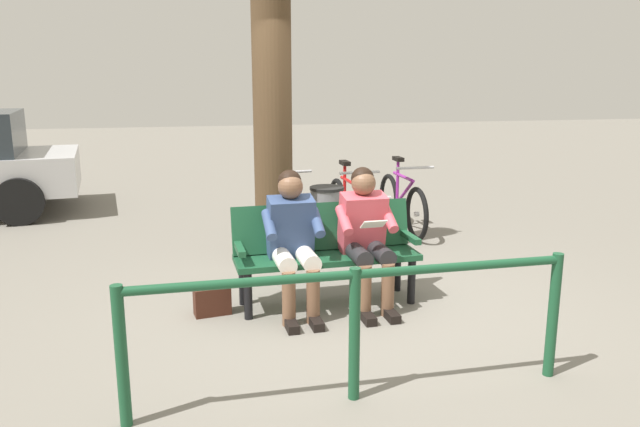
{
  "coord_description": "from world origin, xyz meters",
  "views": [
    {
      "loc": [
        1.38,
        4.77,
        1.97
      ],
      "look_at": [
        0.23,
        -0.47,
        0.75
      ],
      "focal_mm": 34.2,
      "sensor_mm": 36.0,
      "label": 1
    }
  ],
  "objects_px": {
    "handbag": "(212,301)",
    "bicycle_orange": "(282,209)",
    "bicycle_red": "(402,203)",
    "litter_bin": "(327,222)",
    "person_reading": "(366,231)",
    "person_companion": "(293,235)",
    "tree_trunk": "(272,68)",
    "bench": "(325,246)",
    "bicycle_black": "(349,209)"
  },
  "relations": [
    {
      "from": "person_companion",
      "to": "bicycle_black",
      "type": "height_order",
      "value": "person_companion"
    },
    {
      "from": "bicycle_black",
      "to": "bicycle_orange",
      "type": "bearing_deg",
      "value": -105.48
    },
    {
      "from": "tree_trunk",
      "to": "person_companion",
      "type": "bearing_deg",
      "value": 88.36
    },
    {
      "from": "litter_bin",
      "to": "bicycle_red",
      "type": "xyz_separation_m",
      "value": [
        -1.22,
        -0.97,
        -0.04
      ]
    },
    {
      "from": "handbag",
      "to": "bicycle_black",
      "type": "distance_m",
      "value": 2.8
    },
    {
      "from": "person_reading",
      "to": "bicycle_orange",
      "type": "relative_size",
      "value": 0.72
    },
    {
      "from": "handbag",
      "to": "bicycle_red",
      "type": "relative_size",
      "value": 0.18
    },
    {
      "from": "person_reading",
      "to": "person_companion",
      "type": "xyz_separation_m",
      "value": [
        0.64,
        0.02,
        -0.0
      ]
    },
    {
      "from": "tree_trunk",
      "to": "litter_bin",
      "type": "xyz_separation_m",
      "value": [
        -0.59,
        -0.08,
        -1.65
      ]
    },
    {
      "from": "person_reading",
      "to": "person_companion",
      "type": "height_order",
      "value": "same"
    },
    {
      "from": "person_companion",
      "to": "tree_trunk",
      "type": "distance_m",
      "value": 1.95
    },
    {
      "from": "person_companion",
      "to": "bicycle_orange",
      "type": "distance_m",
      "value": 2.45
    },
    {
      "from": "bicycle_red",
      "to": "bicycle_black",
      "type": "height_order",
      "value": "same"
    },
    {
      "from": "person_companion",
      "to": "bicycle_orange",
      "type": "relative_size",
      "value": 0.72
    },
    {
      "from": "person_companion",
      "to": "tree_trunk",
      "type": "height_order",
      "value": "tree_trunk"
    },
    {
      "from": "bench",
      "to": "tree_trunk",
      "type": "bearing_deg",
      "value": -79.04
    },
    {
      "from": "person_reading",
      "to": "handbag",
      "type": "xyz_separation_m",
      "value": [
        1.32,
        -0.04,
        -0.54
      ]
    },
    {
      "from": "litter_bin",
      "to": "bicycle_black",
      "type": "xyz_separation_m",
      "value": [
        -0.45,
        -0.76,
        -0.04
      ]
    },
    {
      "from": "handbag",
      "to": "bicycle_orange",
      "type": "height_order",
      "value": "bicycle_orange"
    },
    {
      "from": "tree_trunk",
      "to": "bicycle_black",
      "type": "height_order",
      "value": "tree_trunk"
    },
    {
      "from": "bench",
      "to": "tree_trunk",
      "type": "relative_size",
      "value": 0.4
    },
    {
      "from": "bench",
      "to": "bicycle_orange",
      "type": "height_order",
      "value": "bicycle_orange"
    },
    {
      "from": "handbag",
      "to": "bicycle_red",
      "type": "height_order",
      "value": "bicycle_red"
    },
    {
      "from": "bench",
      "to": "person_reading",
      "type": "height_order",
      "value": "person_reading"
    },
    {
      "from": "bench",
      "to": "tree_trunk",
      "type": "distance_m",
      "value": 1.97
    },
    {
      "from": "bench",
      "to": "tree_trunk",
      "type": "xyz_separation_m",
      "value": [
        0.28,
        -1.21,
        1.54
      ]
    },
    {
      "from": "bicycle_red",
      "to": "bicycle_orange",
      "type": "distance_m",
      "value": 1.57
    },
    {
      "from": "handbag",
      "to": "litter_bin",
      "type": "distance_m",
      "value": 1.94
    },
    {
      "from": "person_reading",
      "to": "litter_bin",
      "type": "xyz_separation_m",
      "value": [
        0.01,
        -1.44,
        -0.27
      ]
    },
    {
      "from": "bicycle_black",
      "to": "tree_trunk",
      "type": "bearing_deg",
      "value": -53.31
    },
    {
      "from": "bench",
      "to": "person_reading",
      "type": "bearing_deg",
      "value": 152.74
    },
    {
      "from": "handbag",
      "to": "bicycle_orange",
      "type": "xyz_separation_m",
      "value": [
        -0.96,
        -2.35,
        0.24
      ]
    },
    {
      "from": "bicycle_orange",
      "to": "person_reading",
      "type": "bearing_deg",
      "value": -0.17
    },
    {
      "from": "tree_trunk",
      "to": "bicycle_black",
      "type": "xyz_separation_m",
      "value": [
        -1.04,
        -0.84,
        -1.68
      ]
    },
    {
      "from": "bicycle_red",
      "to": "bicycle_black",
      "type": "distance_m",
      "value": 0.79
    },
    {
      "from": "person_reading",
      "to": "person_companion",
      "type": "distance_m",
      "value": 0.64
    },
    {
      "from": "litter_bin",
      "to": "handbag",
      "type": "bearing_deg",
      "value": 46.92
    },
    {
      "from": "person_companion",
      "to": "handbag",
      "type": "distance_m",
      "value": 0.88
    },
    {
      "from": "bench",
      "to": "person_companion",
      "type": "bearing_deg",
      "value": 27.09
    },
    {
      "from": "bench",
      "to": "person_companion",
      "type": "xyz_separation_m",
      "value": [
        0.32,
        0.17,
        0.16
      ]
    },
    {
      "from": "litter_bin",
      "to": "bicycle_orange",
      "type": "height_order",
      "value": "bicycle_orange"
    },
    {
      "from": "tree_trunk",
      "to": "litter_bin",
      "type": "height_order",
      "value": "tree_trunk"
    },
    {
      "from": "litter_bin",
      "to": "bicycle_orange",
      "type": "distance_m",
      "value": 1.01
    },
    {
      "from": "person_companion",
      "to": "bicycle_orange",
      "type": "height_order",
      "value": "person_companion"
    },
    {
      "from": "bench",
      "to": "tree_trunk",
      "type": "height_order",
      "value": "tree_trunk"
    },
    {
      "from": "tree_trunk",
      "to": "bicycle_red",
      "type": "relative_size",
      "value": 2.43
    },
    {
      "from": "bicycle_red",
      "to": "bicycle_black",
      "type": "relative_size",
      "value": 1.0
    },
    {
      "from": "person_reading",
      "to": "bicycle_red",
      "type": "distance_m",
      "value": 2.71
    },
    {
      "from": "bench",
      "to": "litter_bin",
      "type": "xyz_separation_m",
      "value": [
        -0.31,
        -1.29,
        -0.11
      ]
    },
    {
      "from": "bench",
      "to": "bicycle_red",
      "type": "height_order",
      "value": "bicycle_red"
    }
  ]
}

